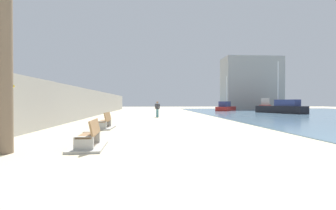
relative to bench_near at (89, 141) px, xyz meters
name	(u,v)px	position (x,y,z in m)	size (l,w,h in m)	color
ground_plane	(159,118)	(3.08, 16.74, -0.23)	(120.00, 120.00, 0.00)	beige
seawall	(83,103)	(-4.42, 16.74, 1.21)	(0.80, 64.00, 2.89)	#ADAAA3
bench_near	(89,141)	(0.00, 0.00, 0.00)	(1.21, 2.15, 0.98)	#ADAAA3
bench_far	(104,125)	(-0.61, 6.47, 0.00)	(1.16, 2.13, 0.98)	#ADAAA3
person_walking	(157,108)	(2.90, 17.87, 0.73)	(0.53, 0.22, 1.66)	teal
boat_far_left	(266,106)	(23.20, 36.17, 0.62)	(4.16, 5.69, 2.26)	red
boat_distant	(226,107)	(15.55, 35.32, 0.42)	(5.23, 6.82, 6.19)	red
boat_nearest	(282,108)	(20.28, 25.04, 0.52)	(4.48, 7.52, 7.23)	black
pedestrian_sign	(4,101)	(-3.69, 1.65, 1.41)	(0.85, 0.08, 2.64)	slate
harbor_building	(251,84)	(23.96, 44.74, 5.32)	(12.00, 6.00, 11.11)	#9E9E99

